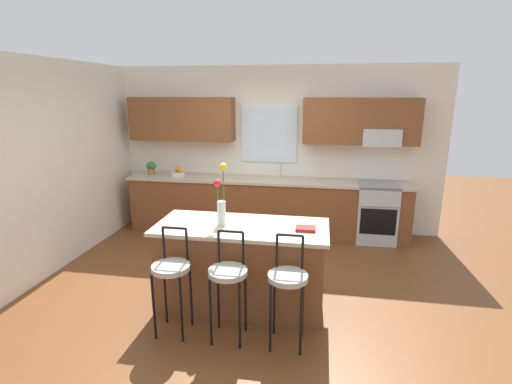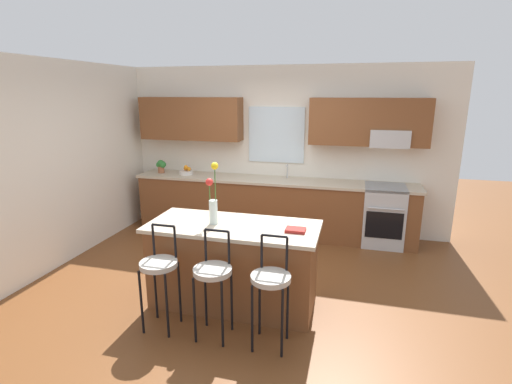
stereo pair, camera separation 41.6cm
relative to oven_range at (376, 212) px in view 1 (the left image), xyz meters
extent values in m
plane|color=brown|center=(-1.75, -1.68, -0.46)|extent=(14.00, 14.00, 0.00)
cube|color=silver|center=(-4.31, -1.38, 0.89)|extent=(0.12, 4.60, 2.70)
cube|color=silver|center=(-1.75, 0.38, 0.89)|extent=(5.60, 0.12, 2.70)
cube|color=brown|center=(-3.18, 0.15, 1.39)|extent=(1.74, 0.34, 0.70)
cube|color=brown|center=(-0.31, 0.15, 1.39)|extent=(1.74, 0.34, 0.70)
cube|color=silver|center=(-1.75, 0.31, 1.14)|extent=(0.93, 0.03, 0.90)
cube|color=#B7BABC|center=(0.00, 0.12, 1.16)|extent=(0.56, 0.36, 0.26)
cube|color=brown|center=(-1.75, 0.02, -0.02)|extent=(4.50, 0.60, 0.88)
cube|color=#BCAD93|center=(-1.75, 0.02, 0.44)|extent=(4.56, 0.64, 0.04)
cube|color=#B7BABC|center=(-1.53, 0.02, 0.39)|extent=(0.54, 0.38, 0.11)
cylinder|color=#B7BABC|center=(-1.53, 0.18, 0.57)|extent=(0.02, 0.02, 0.22)
cylinder|color=#B7BABC|center=(-1.53, 0.12, 0.68)|extent=(0.02, 0.12, 0.02)
cube|color=#B7BABC|center=(0.00, 0.00, 0.00)|extent=(0.60, 0.60, 0.92)
cube|color=black|center=(0.00, -0.29, -0.06)|extent=(0.52, 0.02, 0.40)
cylinder|color=#B7BABC|center=(0.00, -0.33, 0.20)|extent=(0.50, 0.02, 0.02)
cube|color=brown|center=(-1.68, -2.21, -0.02)|extent=(1.74, 0.72, 0.88)
cube|color=#BCAD93|center=(-1.68, -2.21, 0.44)|extent=(1.82, 0.80, 0.04)
cylinder|color=black|center=(-2.36, -2.97, -0.13)|extent=(0.02, 0.02, 0.66)
cylinder|color=black|center=(-2.09, -2.97, -0.13)|extent=(0.02, 0.02, 0.66)
cylinder|color=black|center=(-2.36, -2.70, -0.13)|extent=(0.02, 0.02, 0.66)
cylinder|color=black|center=(-2.09, -2.70, -0.13)|extent=(0.02, 0.02, 0.66)
cylinder|color=#B2ADA3|center=(-2.23, -2.83, 0.23)|extent=(0.36, 0.36, 0.05)
cylinder|color=black|center=(-2.35, -2.70, 0.41)|extent=(0.02, 0.02, 0.32)
cylinder|color=black|center=(-2.11, -2.70, 0.41)|extent=(0.02, 0.02, 0.32)
cylinder|color=black|center=(-2.23, -2.70, 0.57)|extent=(0.23, 0.02, 0.02)
cylinder|color=black|center=(-1.81, -2.97, -0.13)|extent=(0.02, 0.02, 0.66)
cylinder|color=black|center=(-1.54, -2.97, -0.13)|extent=(0.02, 0.02, 0.66)
cylinder|color=black|center=(-1.81, -2.70, -0.13)|extent=(0.02, 0.02, 0.66)
cylinder|color=black|center=(-1.54, -2.70, -0.13)|extent=(0.02, 0.02, 0.66)
cylinder|color=#B2ADA3|center=(-1.68, -2.83, 0.23)|extent=(0.36, 0.36, 0.05)
cylinder|color=black|center=(-1.80, -2.70, 0.41)|extent=(0.02, 0.02, 0.32)
cylinder|color=black|center=(-1.56, -2.70, 0.41)|extent=(0.02, 0.02, 0.32)
cylinder|color=black|center=(-1.68, -2.70, 0.57)|extent=(0.23, 0.02, 0.02)
cylinder|color=black|center=(-1.26, -2.97, -0.13)|extent=(0.02, 0.02, 0.66)
cylinder|color=black|center=(-0.99, -2.97, -0.13)|extent=(0.02, 0.02, 0.66)
cylinder|color=black|center=(-1.26, -2.70, -0.13)|extent=(0.02, 0.02, 0.66)
cylinder|color=black|center=(-0.99, -2.70, -0.13)|extent=(0.02, 0.02, 0.66)
cylinder|color=#B2ADA3|center=(-1.13, -2.83, 0.23)|extent=(0.36, 0.36, 0.05)
cylinder|color=black|center=(-1.25, -2.70, 0.41)|extent=(0.02, 0.02, 0.32)
cylinder|color=black|center=(-1.01, -2.70, 0.41)|extent=(0.02, 0.02, 0.32)
cylinder|color=black|center=(-1.13, -2.70, 0.57)|extent=(0.23, 0.02, 0.02)
cylinder|color=silver|center=(-1.89, -2.23, 0.59)|extent=(0.09, 0.09, 0.26)
cylinder|color=#3D722D|center=(-1.86, -2.23, 0.81)|extent=(0.01, 0.01, 0.55)
sphere|color=yellow|center=(-1.86, -2.23, 1.09)|extent=(0.08, 0.08, 0.08)
cylinder|color=#3D722D|center=(-1.92, -2.23, 0.73)|extent=(0.01, 0.01, 0.38)
sphere|color=red|center=(-1.92, -2.23, 0.92)|extent=(0.08, 0.08, 0.08)
cube|color=maroon|center=(-1.01, -2.25, 0.48)|extent=(0.20, 0.15, 0.03)
cylinder|color=silver|center=(-3.25, 0.02, 0.49)|extent=(0.24, 0.24, 0.06)
sphere|color=orange|center=(-3.20, 0.02, 0.56)|extent=(0.07, 0.07, 0.07)
sphere|color=orange|center=(-3.28, 0.07, 0.56)|extent=(0.07, 0.07, 0.07)
sphere|color=orange|center=(-3.25, 0.02, 0.59)|extent=(0.07, 0.07, 0.07)
cylinder|color=#9E5B3D|center=(-3.72, 0.02, 0.52)|extent=(0.11, 0.11, 0.11)
sphere|color=#2D7A33|center=(-3.72, 0.02, 0.63)|extent=(0.12, 0.12, 0.12)
sphere|color=#2D7A33|center=(-3.76, 0.03, 0.60)|extent=(0.10, 0.10, 0.10)
sphere|color=#2D7A33|center=(-3.68, 0.01, 0.61)|extent=(0.12, 0.12, 0.12)
camera|label=1|loc=(-0.88, -5.92, 1.82)|focal=26.69mm
camera|label=2|loc=(-0.48, -5.83, 1.82)|focal=26.69mm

